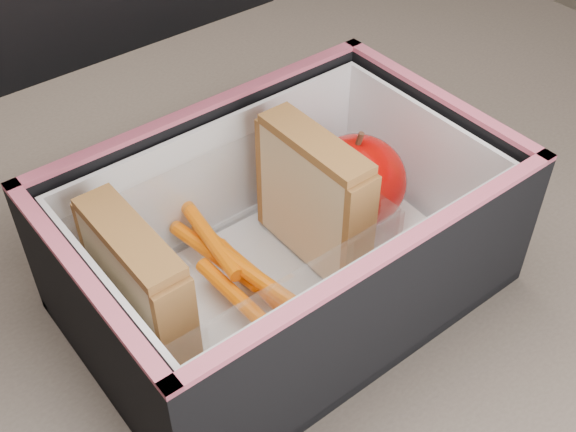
% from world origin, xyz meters
% --- Properties ---
extents(kitchen_table, '(1.20, 0.80, 0.75)m').
position_xyz_m(kitchen_table, '(0.00, 0.00, 0.66)').
color(kitchen_table, brown).
rests_on(kitchen_table, ground).
extents(lunch_bag, '(0.30, 0.31, 0.27)m').
position_xyz_m(lunch_bag, '(0.04, -0.01, 0.82)').
color(lunch_bag, black).
rests_on(lunch_bag, kitchen_table).
extents(plastic_tub, '(0.19, 0.13, 0.08)m').
position_xyz_m(plastic_tub, '(-0.00, -0.01, 0.80)').
color(plastic_tub, white).
rests_on(plastic_tub, lunch_bag).
extents(sandwich_left, '(0.03, 0.09, 0.10)m').
position_xyz_m(sandwich_left, '(-0.07, -0.01, 0.82)').
color(sandwich_left, tan).
rests_on(sandwich_left, plastic_tub).
extents(sandwich_right, '(0.03, 0.09, 0.11)m').
position_xyz_m(sandwich_right, '(0.07, -0.01, 0.82)').
color(sandwich_right, tan).
rests_on(sandwich_right, plastic_tub).
extents(carrot_sticks, '(0.04, 0.15, 0.03)m').
position_xyz_m(carrot_sticks, '(0.00, -0.00, 0.78)').
color(carrot_sticks, orange).
rests_on(carrot_sticks, plastic_tub).
extents(paper_napkin, '(0.08, 0.09, 0.01)m').
position_xyz_m(paper_napkin, '(0.12, -0.01, 0.77)').
color(paper_napkin, white).
rests_on(paper_napkin, lunch_bag).
extents(red_apple, '(0.10, 0.10, 0.08)m').
position_xyz_m(red_apple, '(0.12, -0.01, 0.81)').
color(red_apple, '#9B0D03').
rests_on(red_apple, paper_napkin).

